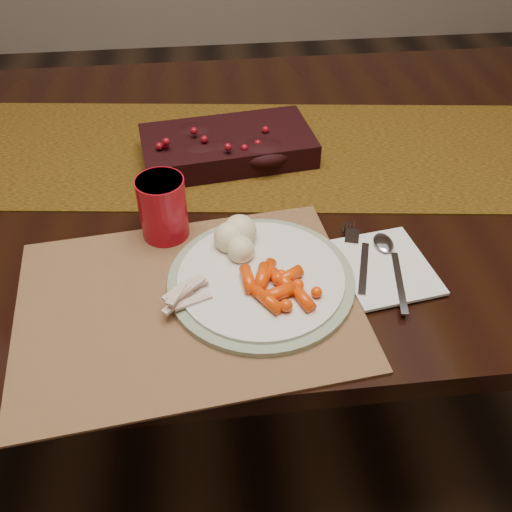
{
  "coord_description": "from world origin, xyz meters",
  "views": [
    {
      "loc": [
        -0.07,
        -0.86,
        1.33
      ],
      "look_at": [
        -0.01,
        -0.3,
        0.8
      ],
      "focal_mm": 38.0,
      "sensor_mm": 36.0,
      "label": 1
    }
  ],
  "objects": [
    {
      "name": "fork",
      "position": [
        0.15,
        -0.28,
        0.76
      ],
      "size": [
        0.06,
        0.15,
        0.0
      ],
      "primitive_type": null,
      "rotation": [
        0.0,
        0.0,
        -0.31
      ],
      "color": "white",
      "rests_on": "napkin"
    },
    {
      "name": "dinner_plate",
      "position": [
        -0.01,
        -0.31,
        0.76
      ],
      "size": [
        0.35,
        0.35,
        0.02
      ],
      "primitive_type": "cylinder",
      "rotation": [
        0.0,
        0.0,
        -0.35
      ],
      "color": "silver",
      "rests_on": "placemat_main"
    },
    {
      "name": "red_cup",
      "position": [
        -0.15,
        -0.18,
        0.81
      ],
      "size": [
        0.1,
        0.1,
        0.1
      ],
      "primitive_type": "cylinder",
      "rotation": [
        0.0,
        0.0,
        0.34
      ],
      "color": "#A20B19",
      "rests_on": "placemat_main"
    },
    {
      "name": "dining_table",
      "position": [
        0.0,
        0.0,
        0.38
      ],
      "size": [
        1.8,
        1.0,
        0.75
      ],
      "primitive_type": "cube",
      "color": "black",
      "rests_on": "floor"
    },
    {
      "name": "turkey_shreds",
      "position": [
        -0.11,
        -0.34,
        0.78
      ],
      "size": [
        0.08,
        0.07,
        0.01
      ],
      "primitive_type": null,
      "rotation": [
        0.0,
        0.0,
        0.3
      ],
      "color": "#B39C8E",
      "rests_on": "dinner_plate"
    },
    {
      "name": "table_runner",
      "position": [
        -0.01,
        0.06,
        0.75
      ],
      "size": [
        1.92,
        0.61,
        0.0
      ],
      "primitive_type": "cube",
      "rotation": [
        0.0,
        0.0,
        -0.12
      ],
      "color": "black",
      "rests_on": "dining_table"
    },
    {
      "name": "centerpiece",
      "position": [
        -0.03,
        0.04,
        0.78
      ],
      "size": [
        0.34,
        0.2,
        0.06
      ],
      "primitive_type": null,
      "rotation": [
        0.0,
        0.0,
        0.13
      ],
      "color": "black",
      "rests_on": "table_runner"
    },
    {
      "name": "floor",
      "position": [
        0.0,
        0.0,
        0.0
      ],
      "size": [
        5.0,
        5.0,
        0.0
      ],
      "primitive_type": "plane",
      "color": "black",
      "rests_on": "ground"
    },
    {
      "name": "placemat_main",
      "position": [
        -0.11,
        -0.33,
        0.75
      ],
      "size": [
        0.51,
        0.4,
        0.0
      ],
      "primitive_type": "cube",
      "rotation": [
        0.0,
        0.0,
        0.11
      ],
      "color": "brown",
      "rests_on": "dining_table"
    },
    {
      "name": "baby_carrots",
      "position": [
        0.0,
        -0.33,
        0.78
      ],
      "size": [
        0.12,
        0.11,
        0.02
      ],
      "primitive_type": null,
      "rotation": [
        0.0,
        0.0,
        -0.27
      ],
      "color": "#E93C05",
      "rests_on": "dinner_plate"
    },
    {
      "name": "mashed_potatoes",
      "position": [
        -0.04,
        -0.24,
        0.79
      ],
      "size": [
        0.11,
        0.11,
        0.05
      ],
      "primitive_type": null,
      "rotation": [
        0.0,
        0.0,
        -0.37
      ],
      "color": "#F4DE90",
      "rests_on": "dinner_plate"
    },
    {
      "name": "spoon",
      "position": [
        0.19,
        -0.31,
        0.76
      ],
      "size": [
        0.06,
        0.16,
        0.0
      ],
      "primitive_type": null,
      "rotation": [
        0.0,
        0.0,
        -0.18
      ],
      "color": "#B8B8B8",
      "rests_on": "napkin"
    },
    {
      "name": "napkin",
      "position": [
        0.18,
        -0.3,
        0.76
      ],
      "size": [
        0.15,
        0.17,
        0.01
      ],
      "primitive_type": "cube",
      "rotation": [
        0.0,
        0.0,
        0.15
      ],
      "color": "silver",
      "rests_on": "placemat_main"
    }
  ]
}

